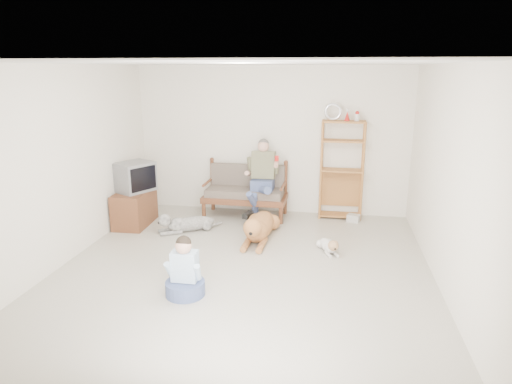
% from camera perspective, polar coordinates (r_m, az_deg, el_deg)
% --- Properties ---
extents(floor, '(5.50, 5.50, 0.00)m').
position_cam_1_polar(floor, '(6.24, -1.64, -9.82)').
color(floor, beige).
rests_on(floor, ground).
extents(ceiling, '(5.50, 5.50, 0.00)m').
position_cam_1_polar(ceiling, '(5.65, -1.85, 15.82)').
color(ceiling, silver).
rests_on(ceiling, ground).
extents(wall_back, '(5.00, 0.00, 5.00)m').
position_cam_1_polar(wall_back, '(8.46, 1.94, 6.44)').
color(wall_back, silver).
rests_on(wall_back, ground).
extents(wall_front, '(5.00, 0.00, 5.00)m').
position_cam_1_polar(wall_front, '(3.27, -11.33, -8.32)').
color(wall_front, silver).
rests_on(wall_front, ground).
extents(wall_left, '(0.00, 5.50, 5.50)m').
position_cam_1_polar(wall_left, '(6.74, -23.09, 2.96)').
color(wall_left, silver).
rests_on(wall_left, ground).
extents(wall_right, '(0.00, 5.50, 5.50)m').
position_cam_1_polar(wall_right, '(5.85, 23.03, 1.26)').
color(wall_right, silver).
rests_on(wall_right, ground).
extents(loveseat, '(1.51, 0.73, 0.95)m').
position_cam_1_polar(loveseat, '(8.35, -1.28, 0.27)').
color(loveseat, brown).
rests_on(loveseat, ground).
extents(man, '(0.54, 0.78, 1.26)m').
position_cam_1_polar(man, '(8.07, 0.52, 1.00)').
color(man, '#4E5C8F').
rests_on(man, loveseat).
extents(etagere, '(0.78, 0.34, 2.06)m').
position_cam_1_polar(etagere, '(8.28, 10.65, 2.85)').
color(etagere, '#BA7D3A').
rests_on(etagere, ground).
extents(book_stack, '(0.25, 0.21, 0.13)m').
position_cam_1_polar(book_stack, '(8.29, 12.08, -3.22)').
color(book_stack, white).
rests_on(book_stack, ground).
extents(tv_stand, '(0.52, 0.91, 0.60)m').
position_cam_1_polar(tv_stand, '(8.18, -14.96, -1.93)').
color(tv_stand, brown).
rests_on(tv_stand, ground).
extents(crt_tv, '(0.71, 0.76, 0.50)m').
position_cam_1_polar(crt_tv, '(8.06, -14.92, 1.86)').
color(crt_tv, slate).
rests_on(crt_tv, tv_stand).
extents(wall_outlet, '(0.12, 0.02, 0.08)m').
position_cam_1_polar(wall_outlet, '(8.92, -6.11, -0.08)').
color(wall_outlet, silver).
rests_on(wall_outlet, ground).
extents(golden_retriever, '(0.44, 1.64, 0.50)m').
position_cam_1_polar(golden_retriever, '(7.27, 0.36, -4.38)').
color(golden_retriever, '#BB7541').
rests_on(golden_retriever, ground).
extents(shaggy_dog, '(0.99, 0.73, 0.35)m').
position_cam_1_polar(shaggy_dog, '(7.71, -8.84, -3.90)').
color(shaggy_dog, silver).
rests_on(shaggy_dog, ground).
extents(terrier, '(0.33, 0.63, 0.25)m').
position_cam_1_polar(terrier, '(6.87, 9.14, -6.65)').
color(terrier, silver).
rests_on(terrier, ground).
extents(child, '(0.48, 0.48, 0.75)m').
position_cam_1_polar(child, '(5.59, -8.89, -10.07)').
color(child, '#4E5C8F').
rests_on(child, ground).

